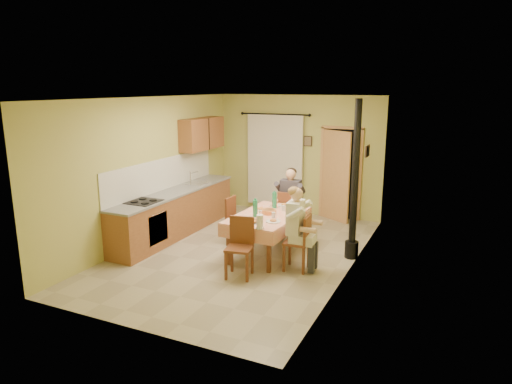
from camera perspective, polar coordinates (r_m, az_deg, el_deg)
The scene contains 17 objects.
floor at distance 8.50m, azimuth -1.83°, elevation -7.55°, with size 4.00×6.00×0.01m, color tan.
room_shell at distance 8.04m, azimuth -1.92°, elevation 4.68°, with size 4.04×6.04×2.82m.
kitchen_run at distance 9.52m, azimuth -10.00°, elevation -2.42°, with size 0.64×3.64×1.56m.
upper_cabinets at distance 10.38m, azimuth -6.74°, elevation 7.25°, with size 0.35×1.40×0.70m, color brown.
curtain at distance 10.96m, azimuth 2.35°, elevation 4.01°, with size 1.70×0.07×2.22m.
doorway at distance 10.48m, azimuth 10.26°, elevation 2.21°, with size 0.96×0.47×2.15m.
dining_table at distance 8.27m, azimuth 1.45°, elevation -5.35°, with size 1.11×1.76×0.76m.
tableware at distance 8.04m, azimuth 1.29°, elevation -2.57°, with size 0.76×1.66×0.33m.
chair_far at distance 9.24m, azimuth 4.20°, elevation -3.95°, with size 0.44×0.44×0.97m.
chair_near at distance 7.39m, azimuth -2.08°, elevation -8.41°, with size 0.48×0.48×0.96m.
chair_right at distance 7.67m, azimuth 5.20°, elevation -7.63°, with size 0.42×0.42×0.95m.
chair_left at distance 8.83m, azimuth -2.29°, elevation -4.77°, with size 0.38×0.38×0.93m.
man_far at distance 9.10m, azimuth 4.29°, elevation -0.38°, with size 0.60×0.48×1.39m.
man_right at distance 7.49m, azimuth 5.19°, elevation -3.39°, with size 0.48×0.60×1.39m.
stove_flue at distance 8.13m, azimuth 12.13°, elevation -1.24°, with size 0.24×0.24×2.80m.
picture_back at distance 10.68m, azimuth 6.52°, elevation 6.34°, with size 0.19×0.03×0.23m, color black.
picture_right at distance 8.53m, azimuth 13.77°, elevation 5.01°, with size 0.03×0.31×0.21m, color brown.
Camera 1 is at (3.58, -7.10, 3.01)m, focal length 32.00 mm.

